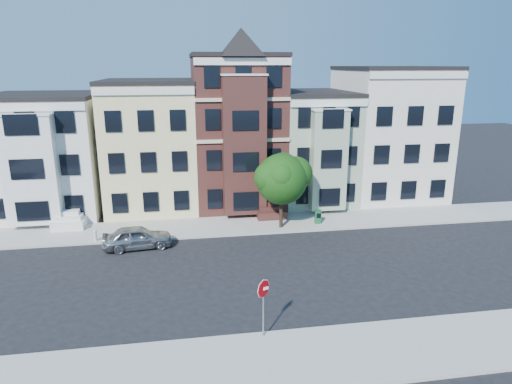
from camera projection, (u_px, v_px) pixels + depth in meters
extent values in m
plane|color=black|center=(268.00, 273.00, 25.94)|extent=(120.00, 120.00, 0.00)
cube|color=#9E9B93|center=(248.00, 225.00, 33.53)|extent=(60.00, 4.00, 0.15)
cube|color=#9E9B93|center=(305.00, 358.00, 18.32)|extent=(60.00, 4.00, 0.15)
cube|color=white|center=(49.00, 155.00, 36.19)|extent=(8.00, 9.00, 9.00)
cube|color=beige|center=(152.00, 146.00, 37.29)|extent=(7.00, 9.00, 10.00)
cube|color=#3F1E1A|center=(236.00, 132.00, 38.10)|extent=(7.00, 9.00, 12.00)
cube|color=#96A98D|center=(311.00, 147.00, 39.51)|extent=(6.00, 9.00, 9.00)
cube|color=silver|center=(388.00, 134.00, 40.32)|extent=(8.00, 9.00, 11.00)
imported|color=gray|center=(137.00, 237.00, 29.28)|extent=(4.51, 2.23, 1.48)
cube|color=#175D2E|center=(318.00, 217.00, 33.51)|extent=(0.51, 0.47, 1.00)
cylinder|color=beige|center=(95.00, 236.00, 30.19)|extent=(0.28, 0.28, 0.62)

